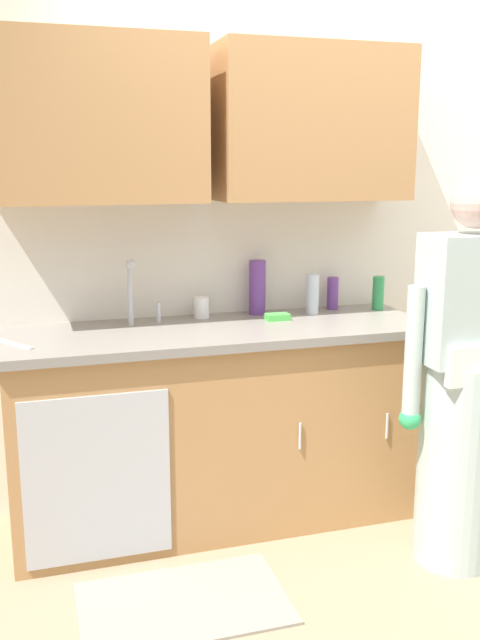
% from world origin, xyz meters
% --- Properties ---
extents(ground_plane, '(9.00, 9.00, 0.00)m').
position_xyz_m(ground_plane, '(0.00, 0.00, 0.00)').
color(ground_plane, '#998466').
extents(kitchen_wall_with_uppers, '(4.80, 0.44, 2.70)m').
position_xyz_m(kitchen_wall_with_uppers, '(-0.14, 0.99, 1.48)').
color(kitchen_wall_with_uppers, silver).
rests_on(kitchen_wall_with_uppers, ground).
extents(counter_cabinet, '(1.90, 0.62, 0.90)m').
position_xyz_m(counter_cabinet, '(-0.55, 0.70, 0.45)').
color(counter_cabinet, '#B27F4C').
rests_on(counter_cabinet, ground).
extents(countertop, '(1.96, 0.66, 0.04)m').
position_xyz_m(countertop, '(-0.55, 0.70, 0.92)').
color(countertop, gray).
rests_on(countertop, counter_cabinet).
extents(sink, '(0.50, 0.36, 0.35)m').
position_xyz_m(sink, '(-0.89, 0.71, 0.93)').
color(sink, '#B7BABF').
rests_on(sink, counter_cabinet).
extents(person_at_sink, '(0.55, 0.34, 1.62)m').
position_xyz_m(person_at_sink, '(0.32, 0.05, 0.69)').
color(person_at_sink, white).
rests_on(person_at_sink, ground).
extents(floor_mat, '(0.80, 0.50, 0.01)m').
position_xyz_m(floor_mat, '(-0.87, 0.05, 0.01)').
color(floor_mat, gray).
rests_on(floor_mat, ground).
extents(bottle_dish_liquid, '(0.06, 0.06, 0.17)m').
position_xyz_m(bottle_dish_liquid, '(0.11, 0.93, 1.02)').
color(bottle_dish_liquid, '#66388C').
rests_on(bottle_dish_liquid, countertop).
extents(bottle_water_short, '(0.08, 0.08, 0.27)m').
position_xyz_m(bottle_water_short, '(-0.29, 0.92, 1.07)').
color(bottle_water_short, '#66388C').
rests_on(bottle_water_short, countertop).
extents(bottle_water_tall, '(0.06, 0.06, 0.20)m').
position_xyz_m(bottle_water_tall, '(-0.03, 0.84, 1.04)').
color(bottle_water_tall, silver).
rests_on(bottle_water_tall, countertop).
extents(bottle_cleaner_spray, '(0.06, 0.06, 0.17)m').
position_xyz_m(bottle_cleaner_spray, '(0.33, 0.84, 1.03)').
color(bottle_cleaner_spray, '#2D8C4C').
rests_on(bottle_cleaner_spray, countertop).
extents(cup_by_sink, '(0.08, 0.08, 0.10)m').
position_xyz_m(cup_by_sink, '(-0.58, 0.91, 0.99)').
color(cup_by_sink, white).
rests_on(cup_by_sink, countertop).
extents(knife_on_counter, '(0.16, 0.21, 0.01)m').
position_xyz_m(knife_on_counter, '(-1.44, 0.63, 0.94)').
color(knife_on_counter, silver).
rests_on(knife_on_counter, countertop).
extents(sponge, '(0.11, 0.07, 0.03)m').
position_xyz_m(sponge, '(-0.24, 0.76, 0.96)').
color(sponge, '#4CBF4C').
rests_on(sponge, countertop).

